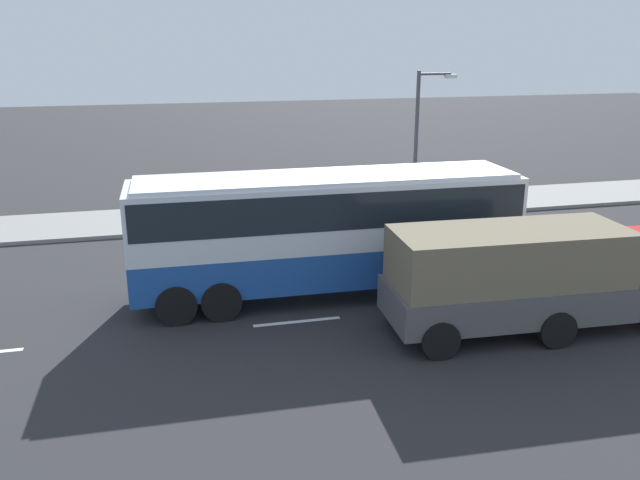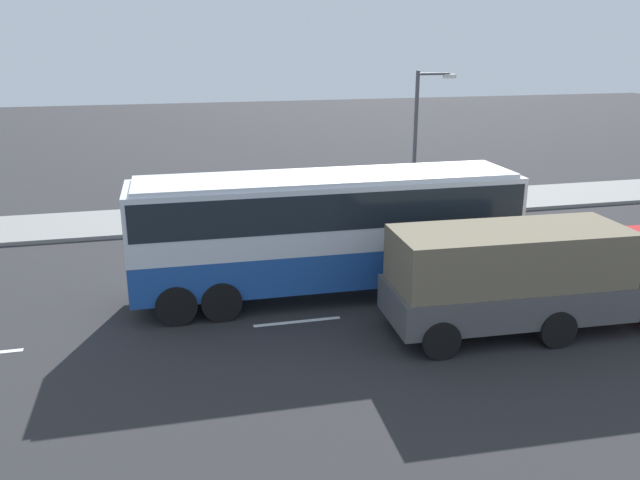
% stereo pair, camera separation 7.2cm
% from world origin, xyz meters
% --- Properties ---
extents(ground_plane, '(120.00, 120.00, 0.00)m').
position_xyz_m(ground_plane, '(0.00, 0.00, 0.00)').
color(ground_plane, '#28282B').
extents(sidewalk_curb, '(80.00, 4.00, 0.15)m').
position_xyz_m(sidewalk_curb, '(0.00, 8.92, 0.07)').
color(sidewalk_curb, gray).
rests_on(sidewalk_curb, ground_plane).
extents(lane_centreline, '(25.24, 0.16, 0.01)m').
position_xyz_m(lane_centreline, '(-6.65, -2.16, 0.00)').
color(lane_centreline, white).
rests_on(lane_centreline, ground_plane).
extents(coach_bus, '(11.30, 2.77, 3.65)m').
position_xyz_m(coach_bus, '(1.42, -0.44, 2.26)').
color(coach_bus, '#1E4C9E').
rests_on(coach_bus, ground_plane).
extents(cargo_truck, '(8.42, 2.85, 2.78)m').
position_xyz_m(cargo_truck, '(6.18, -4.01, 1.53)').
color(cargo_truck, red).
rests_on(cargo_truck, ground_plane).
extents(pedestrian_near_curb, '(0.32, 0.32, 1.54)m').
position_xyz_m(pedestrian_near_curb, '(-1.31, 7.78, 1.03)').
color(pedestrian_near_curb, black).
rests_on(pedestrian_near_curb, sidewalk_curb).
extents(street_lamp, '(1.71, 0.24, 5.95)m').
position_xyz_m(street_lamp, '(7.35, 7.24, 3.62)').
color(street_lamp, '#47474C').
rests_on(street_lamp, sidewalk_curb).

